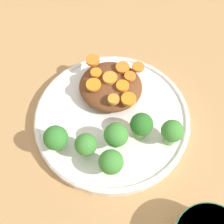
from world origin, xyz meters
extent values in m
plane|color=tan|center=(0.00, 0.00, 0.00)|extent=(4.00, 4.00, 0.00)
cylinder|color=white|center=(0.00, 0.00, 0.01)|extent=(0.26, 0.26, 0.02)
torus|color=white|center=(0.00, 0.00, 0.02)|extent=(0.26, 0.26, 0.01)
ellipsoid|color=brown|center=(-0.01, 0.05, 0.03)|extent=(0.11, 0.10, 0.03)
cylinder|color=#759E51|center=(0.02, -0.05, 0.03)|extent=(0.01, 0.01, 0.03)
sphere|color=#3D8433|center=(0.02, -0.05, 0.05)|extent=(0.04, 0.04, 0.04)
cylinder|color=#7FA85B|center=(0.10, -0.02, 0.03)|extent=(0.02, 0.02, 0.03)
sphere|color=#3D8433|center=(0.10, -0.02, 0.05)|extent=(0.04, 0.04, 0.04)
cylinder|color=#759E51|center=(-0.02, -0.07, 0.03)|extent=(0.01, 0.01, 0.02)
sphere|color=#3D8433|center=(-0.02, -0.07, 0.05)|extent=(0.03, 0.03, 0.03)
cylinder|color=#759E51|center=(0.05, -0.02, 0.03)|extent=(0.02, 0.02, 0.02)
sphere|color=#286B23|center=(0.05, -0.02, 0.05)|extent=(0.04, 0.04, 0.04)
cylinder|color=#7FA85B|center=(0.02, -0.09, 0.03)|extent=(0.01, 0.01, 0.02)
sphere|color=#3D8433|center=(0.02, -0.09, 0.05)|extent=(0.04, 0.04, 0.04)
cylinder|color=#759E51|center=(-0.07, -0.07, 0.03)|extent=(0.02, 0.02, 0.02)
sphere|color=#337A2D|center=(-0.07, -0.07, 0.05)|extent=(0.04, 0.04, 0.04)
cylinder|color=orange|center=(0.00, 0.08, 0.05)|extent=(0.02, 0.02, 0.00)
cylinder|color=orange|center=(-0.04, 0.03, 0.05)|extent=(0.03, 0.03, 0.00)
cylinder|color=orange|center=(0.02, 0.06, 0.05)|extent=(0.02, 0.02, 0.00)
cylinder|color=orange|center=(0.00, 0.01, 0.05)|extent=(0.02, 0.02, 0.01)
cylinder|color=orange|center=(-0.04, 0.06, 0.05)|extent=(0.02, 0.02, 0.00)
cylinder|color=orange|center=(0.01, 0.04, 0.05)|extent=(0.02, 0.02, 0.01)
cylinder|color=orange|center=(0.03, 0.09, 0.05)|extent=(0.02, 0.02, 0.01)
cylinder|color=orange|center=(0.02, 0.02, 0.05)|extent=(0.02, 0.02, 0.01)
cylinder|color=orange|center=(-0.02, 0.05, 0.05)|extent=(0.02, 0.02, 0.01)
cylinder|color=orange|center=(-0.05, 0.08, 0.05)|extent=(0.02, 0.02, 0.01)
camera|label=1|loc=(0.06, -0.25, 0.48)|focal=50.00mm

